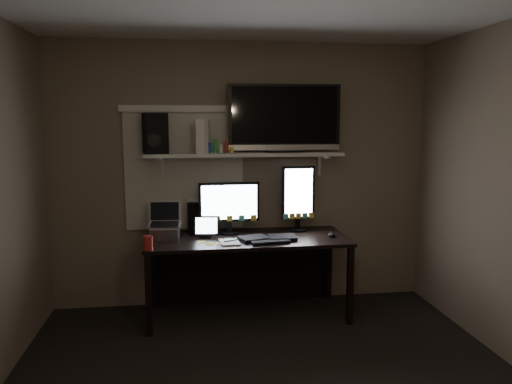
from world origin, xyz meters
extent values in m
plane|color=#706350|center=(0.00, 1.80, 1.25)|extent=(3.60, 0.00, 3.60)
cube|color=beige|center=(-0.55, 1.79, 1.30)|extent=(1.10, 0.02, 1.10)
cube|color=black|center=(0.00, 1.43, 0.71)|extent=(1.80, 0.75, 0.03)
cube|color=black|center=(0.00, 1.78, 0.35)|extent=(1.80, 0.02, 0.70)
cube|color=black|center=(-0.86, 1.09, 0.35)|extent=(0.05, 0.05, 0.70)
cube|color=black|center=(0.86, 1.09, 0.35)|extent=(0.05, 0.05, 0.70)
cube|color=black|center=(-0.86, 1.76, 0.35)|extent=(0.05, 0.05, 0.70)
cube|color=black|center=(0.86, 1.76, 0.35)|extent=(0.05, 0.05, 0.70)
cube|color=beige|center=(0.00, 1.62, 1.46)|extent=(1.80, 0.35, 0.03)
cube|color=black|center=(-0.15, 1.59, 0.98)|extent=(0.56, 0.09, 0.49)
cube|color=black|center=(0.51, 1.62, 1.05)|extent=(0.32, 0.08, 0.63)
cube|color=black|center=(0.17, 1.31, 0.75)|extent=(0.53, 0.27, 0.03)
ellipsoid|color=black|center=(0.76, 1.34, 0.75)|extent=(0.09, 0.11, 0.04)
cube|color=beige|center=(-0.18, 1.24, 0.74)|extent=(0.18, 0.24, 0.01)
cube|color=black|center=(-0.36, 1.46, 0.83)|extent=(0.24, 0.12, 0.20)
cube|color=black|center=(-0.40, 1.71, 0.88)|extent=(0.26, 0.16, 0.31)
cube|color=#B6B6BB|center=(-0.73, 1.45, 0.89)|extent=(0.30, 0.25, 0.32)
cylinder|color=maroon|center=(-0.85, 1.11, 0.79)|extent=(0.10, 0.10, 0.12)
cube|color=black|center=(0.37, 1.64, 1.79)|extent=(1.04, 0.21, 0.62)
cube|color=beige|center=(-0.38, 1.60, 1.63)|extent=(0.14, 0.26, 0.30)
cube|color=black|center=(-0.80, 1.62, 1.66)|extent=(0.25, 0.28, 0.36)
camera|label=1|loc=(-0.53, -2.92, 1.79)|focal=35.00mm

